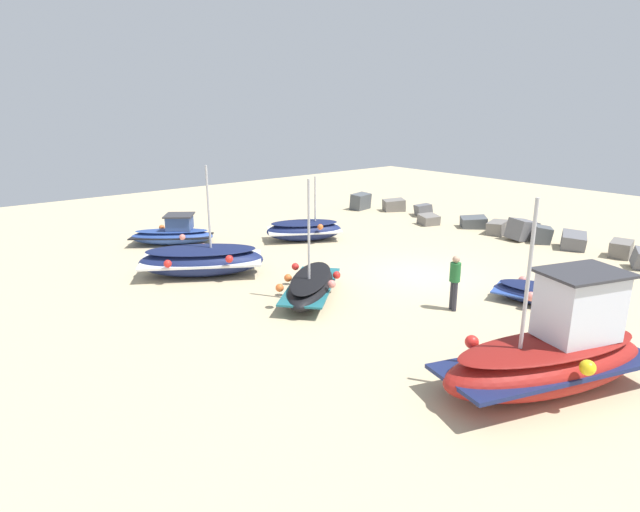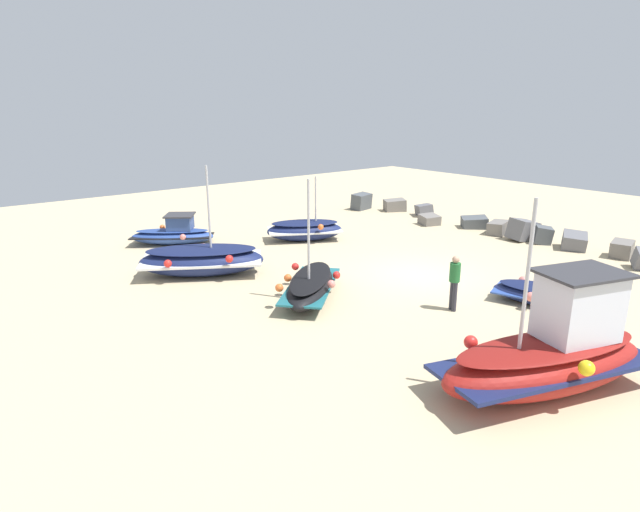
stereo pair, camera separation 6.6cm
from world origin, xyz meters
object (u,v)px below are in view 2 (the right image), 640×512
fishing_boat_0 (551,354)px  fishing_boat_3 (174,234)px  fishing_boat_2 (311,285)px  fishing_boat_5 (202,260)px  fishing_boat_4 (545,295)px  person_walking (454,279)px  fishing_boat_1 (305,230)px

fishing_boat_0 → fishing_boat_3: bearing=112.3°
fishing_boat_0 → fishing_boat_2: (-7.69, -0.53, -0.42)m
fishing_boat_3 → fishing_boat_5: (4.77, -1.06, 0.10)m
fishing_boat_4 → fishing_boat_5: fishing_boat_5 is taller
fishing_boat_3 → fishing_boat_4: bearing=-31.3°
fishing_boat_3 → fishing_boat_2: bearing=-50.1°
fishing_boat_0 → person_walking: size_ratio=3.18×
fishing_boat_4 → person_walking: 3.06m
fishing_boat_4 → fishing_boat_1: bearing=-13.3°
fishing_boat_4 → fishing_boat_5: (-9.41, -6.83, 0.24)m
fishing_boat_1 → fishing_boat_4: bearing=124.1°
fishing_boat_4 → person_walking: (-1.51, -2.57, 0.67)m
fishing_boat_5 → person_walking: (7.89, 4.26, 0.43)m
person_walking → fishing_boat_1: bearing=103.5°
fishing_boat_3 → person_walking: bearing=-39.3°
fishing_boat_0 → fishing_boat_2: fishing_boat_0 is taller
fishing_boat_1 → fishing_boat_5: fishing_boat_5 is taller
fishing_boat_0 → fishing_boat_4: size_ratio=1.62×
fishing_boat_2 → fishing_boat_5: bearing=69.2°
fishing_boat_2 → fishing_boat_4: bearing=-84.8°
fishing_boat_0 → fishing_boat_4: (-2.64, 4.70, -0.52)m
fishing_boat_1 → fishing_boat_3: size_ratio=0.98×
fishing_boat_4 → person_walking: size_ratio=1.96×
fishing_boat_3 → fishing_boat_5: size_ratio=0.80×
fishing_boat_1 → fishing_boat_2: bearing=83.5°
fishing_boat_0 → fishing_boat_5: 12.24m
fishing_boat_1 → fishing_boat_3: 5.82m
fishing_boat_0 → fishing_boat_3: size_ratio=1.44×
fishing_boat_0 → fishing_boat_1: fishing_boat_0 is taller
fishing_boat_1 → fishing_boat_5: 6.18m
fishing_boat_4 → fishing_boat_5: 11.63m
fishing_boat_1 → fishing_boat_2: size_ratio=0.96×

